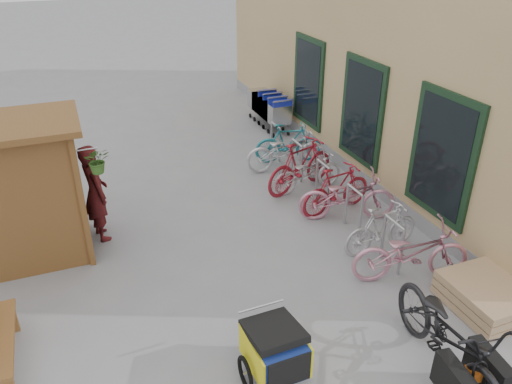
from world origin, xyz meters
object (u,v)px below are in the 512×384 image
object	(u,v)px
shopping_carts	(269,106)
bike_6	(286,150)
person_kiosk	(95,193)
bike_1	(382,228)
bike_0	(411,252)
bike_7	(289,143)
cargo_bike	(450,339)
child_trailer	(275,349)
pallet_stack	(487,296)
bike_3	(337,189)
bike_5	(300,165)
bike_4	(308,172)
bike_2	(347,196)
kiosk	(11,175)

from	to	relation	value
shopping_carts	bike_6	world-z (taller)	shopping_carts
person_kiosk	bike_1	world-z (taller)	person_kiosk
person_kiosk	shopping_carts	bearing A→B (deg)	-63.02
bike_6	bike_1	bearing A→B (deg)	-170.97
bike_0	bike_1	world-z (taller)	bike_0
bike_7	bike_1	bearing A→B (deg)	-167.89
cargo_bike	person_kiosk	xyz separation A→B (m)	(-3.65, 4.86, 0.31)
person_kiosk	bike_6	xyz separation A→B (m)	(4.30, 1.39, -0.40)
bike_7	child_trailer	bearing A→B (deg)	167.38
pallet_stack	bike_3	distance (m)	3.41
cargo_bike	bike_5	xyz separation A→B (m)	(0.54, 5.25, -0.03)
bike_4	person_kiosk	bearing A→B (deg)	90.24
bike_2	bike_5	xyz separation A→B (m)	(-0.28, 1.46, 0.07)
person_kiosk	bike_7	xyz separation A→B (m)	(4.55, 1.79, -0.41)
bike_2	bike_7	size ratio (longest dim) A/B	1.15
bike_4	bike_5	distance (m)	0.22
person_kiosk	bike_6	size ratio (longest dim) A/B	0.96
kiosk	shopping_carts	distance (m)	7.75
bike_2	bike_4	bearing A→B (deg)	24.71
child_trailer	bike_5	bearing A→B (deg)	58.98
bike_1	bike_7	bearing A→B (deg)	-4.95
person_kiosk	kiosk	bearing A→B (deg)	86.65
kiosk	bike_5	bearing A→B (deg)	6.33
cargo_bike	bike_5	size ratio (longest dim) A/B	1.25
pallet_stack	shopping_carts	bearing A→B (deg)	90.00
bike_0	bike_5	world-z (taller)	bike_5
cargo_bike	person_kiosk	distance (m)	6.08
bike_4	bike_6	size ratio (longest dim) A/B	0.86
kiosk	shopping_carts	bearing A→B (deg)	35.35
kiosk	bike_3	distance (m)	5.76
child_trailer	bike_1	world-z (taller)	bike_1
shopping_carts	child_trailer	size ratio (longest dim) A/B	1.39
person_kiosk	bike_3	xyz separation A→B (m)	(4.42, -0.74, -0.41)
bike_3	cargo_bike	bearing A→B (deg)	159.45
kiosk	bike_3	xyz separation A→B (m)	(5.64, -0.53, -1.06)
kiosk	bike_4	world-z (taller)	kiosk
child_trailer	bike_4	distance (m)	5.16
pallet_stack	bike_4	distance (m)	4.44
shopping_carts	bike_6	distance (m)	2.95
shopping_carts	bike_7	distance (m)	2.51
bike_0	bike_3	world-z (taller)	bike_0
bike_4	bike_2	bearing A→B (deg)	-177.64
person_kiosk	bike_4	distance (m)	4.35
kiosk	bike_2	bearing A→B (deg)	-8.58
pallet_stack	person_kiosk	bearing A→B (deg)	141.12
kiosk	pallet_stack	size ratio (longest dim) A/B	2.08
cargo_bike	bike_6	size ratio (longest dim) A/B	1.24
bike_3	bike_5	size ratio (longest dim) A/B	0.87
kiosk	person_kiosk	distance (m)	1.40
bike_3	bike_4	bearing A→B (deg)	-4.27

